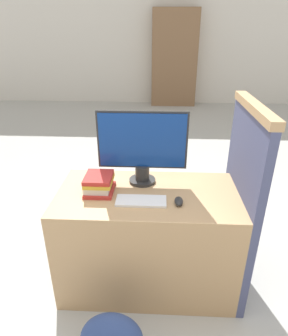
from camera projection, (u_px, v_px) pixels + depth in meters
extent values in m
plane|color=#B2B2AD|center=(145.00, 314.00, 1.99)|extent=(20.00, 20.00, 0.00)
cube|color=silver|center=(158.00, 41.00, 6.86)|extent=(12.00, 0.06, 2.80)
cube|color=tan|center=(147.00, 238.00, 2.12)|extent=(1.19, 0.64, 0.74)
cube|color=#474C70|center=(239.00, 205.00, 2.02)|extent=(0.05, 0.74, 1.28)
cube|color=tan|center=(255.00, 108.00, 1.73)|extent=(0.07, 0.74, 0.05)
cylinder|color=#282828|center=(142.00, 180.00, 2.10)|extent=(0.18, 0.18, 0.02)
cylinder|color=#282828|center=(142.00, 172.00, 2.07)|extent=(0.10, 0.10, 0.10)
cube|color=#282828|center=(142.00, 140.00, 1.97)|extent=(0.60, 0.01, 0.39)
cube|color=navy|center=(142.00, 141.00, 1.97)|extent=(0.57, 0.02, 0.37)
cube|color=white|center=(141.00, 201.00, 1.85)|extent=(0.31, 0.13, 0.02)
ellipsoid|color=#262626|center=(179.00, 201.00, 1.83)|extent=(0.05, 0.10, 0.04)
cube|color=#B72D28|center=(100.00, 190.00, 1.97)|extent=(0.18, 0.22, 0.02)
cube|color=silver|center=(99.00, 185.00, 1.97)|extent=(0.16, 0.21, 0.04)
cube|color=gold|center=(99.00, 181.00, 1.95)|extent=(0.17, 0.21, 0.02)
cube|color=#B72D28|center=(98.00, 177.00, 1.94)|extent=(0.18, 0.20, 0.03)
cube|color=#846042|center=(174.00, 59.00, 6.78)|extent=(1.02, 0.32, 2.08)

